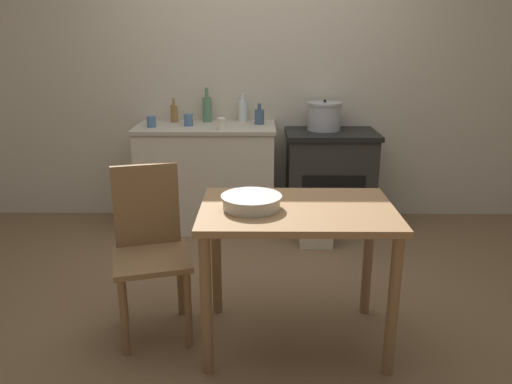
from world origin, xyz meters
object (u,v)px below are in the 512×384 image
(stove, at_px, (329,179))
(bottle_far_left, at_px, (174,113))
(mixing_bowl_large, at_px, (251,201))
(cup_mid_right, at_px, (151,122))
(flour_sack, at_px, (316,225))
(bottle_mid_left, at_px, (243,111))
(chair, at_px, (150,246))
(work_table, at_px, (297,230))
(cup_center, at_px, (221,124))
(cup_center_right, at_px, (188,120))
(stock_pot, at_px, (324,116))
(bottle_left, at_px, (207,109))
(bottle_center_left, at_px, (259,116))

(stove, bearing_deg, bottle_far_left, 174.27)
(mixing_bowl_large, xyz_separation_m, cup_mid_right, (-0.85, 1.68, 0.12))
(flour_sack, xyz_separation_m, bottle_mid_left, (-0.60, 0.66, 0.81))
(mixing_bowl_large, bearing_deg, chair, 165.76)
(work_table, bearing_deg, chair, 171.09)
(bottle_far_left, bearing_deg, work_table, -64.03)
(chair, xyz_separation_m, cup_center, (0.29, 1.42, 0.43))
(flour_sack, bearing_deg, cup_center_right, 157.51)
(work_table, xyz_separation_m, cup_mid_right, (-1.08, 1.67, 0.29))
(stock_pot, bearing_deg, chair, -123.63)
(flour_sack, bearing_deg, stove, 71.84)
(flour_sack, bearing_deg, bottle_mid_left, 131.92)
(bottle_mid_left, bearing_deg, stove, -13.53)
(bottle_left, relative_size, cup_center, 3.07)
(flour_sack, bearing_deg, bottle_center_left, 130.95)
(flour_sack, relative_size, bottle_mid_left, 1.42)
(flour_sack, xyz_separation_m, cup_center, (-0.76, 0.25, 0.76))
(bottle_far_left, bearing_deg, bottle_mid_left, 4.49)
(work_table, bearing_deg, cup_center, 107.92)
(work_table, relative_size, cup_mid_right, 10.78)
(bottle_mid_left, xyz_separation_m, cup_center, (-0.16, -0.42, -0.05))
(bottle_center_left, bearing_deg, flour_sack, -49.05)
(work_table, relative_size, mixing_bowl_large, 3.21)
(bottle_center_left, bearing_deg, bottle_far_left, 172.50)
(bottle_left, xyz_separation_m, bottle_center_left, (0.45, -0.12, -0.05))
(bottle_center_left, bearing_deg, bottle_mid_left, 135.21)
(mixing_bowl_large, height_order, cup_center, cup_center)
(stove, height_order, flour_sack, stove)
(stove, relative_size, chair, 0.89)
(flour_sack, height_order, cup_center, cup_center)
(flour_sack, distance_m, mixing_bowl_large, 1.54)
(mixing_bowl_large, bearing_deg, bottle_left, 102.04)
(bottle_far_left, relative_size, cup_center_right, 2.04)
(work_table, xyz_separation_m, chair, (-0.79, 0.12, -0.14))
(stove, bearing_deg, bottle_mid_left, 166.47)
(chair, height_order, cup_mid_right, cup_mid_right)
(cup_center, relative_size, cup_mid_right, 1.04)
(stove, xyz_separation_m, bottle_center_left, (-0.61, 0.04, 0.54))
(cup_center, distance_m, cup_mid_right, 0.59)
(work_table, bearing_deg, stock_pot, 79.10)
(flour_sack, relative_size, cup_mid_right, 3.82)
(work_table, xyz_separation_m, bottle_center_left, (-0.20, 1.82, 0.31))
(cup_mid_right, bearing_deg, bottle_left, 32.25)
(stove, bearing_deg, bottle_left, 171.63)
(bottle_mid_left, bearing_deg, chair, -103.81)
(bottle_left, bearing_deg, flour_sack, -35.23)
(bottle_far_left, xyz_separation_m, cup_center, (0.43, -0.37, -0.03))
(chair, distance_m, cup_mid_right, 1.63)
(chair, relative_size, mixing_bowl_large, 3.03)
(flour_sack, xyz_separation_m, mixing_bowl_large, (-0.49, -1.32, 0.63))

